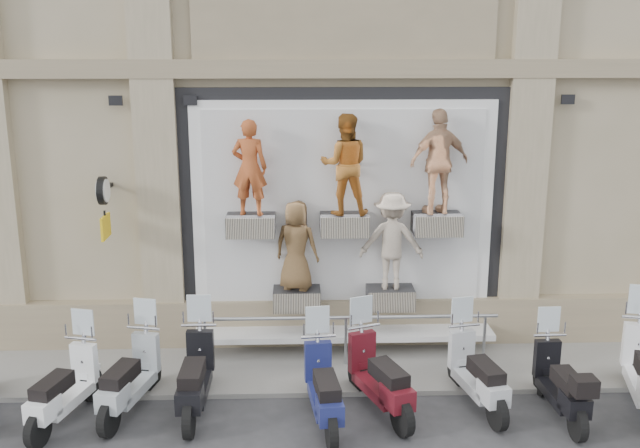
% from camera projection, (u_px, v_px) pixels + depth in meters
% --- Properties ---
extents(ground, '(90.00, 90.00, 0.00)m').
position_uv_depth(ground, '(355.00, 431.00, 9.90)').
color(ground, '#2F2F32').
rests_on(ground, ground).
extents(sidewalk, '(16.00, 2.20, 0.08)m').
position_uv_depth(sidewalk, '(345.00, 363.00, 11.92)').
color(sidewalk, gray).
rests_on(sidewalk, ground).
extents(building, '(14.00, 8.60, 12.00)m').
position_uv_depth(building, '(332.00, 8.00, 15.23)').
color(building, tan).
rests_on(building, ground).
extents(shop_vitrine, '(5.60, 0.83, 4.30)m').
position_uv_depth(shop_vitrine, '(351.00, 218.00, 11.99)').
color(shop_vitrine, black).
rests_on(shop_vitrine, ground).
extents(guard_rail, '(5.06, 0.10, 0.93)m').
position_uv_depth(guard_rail, '(346.00, 342.00, 11.72)').
color(guard_rail, '#9EA0A5').
rests_on(guard_rail, ground).
extents(clock_sign_bracket, '(0.10, 0.80, 1.02)m').
position_uv_depth(clock_sign_bracket, '(104.00, 199.00, 11.48)').
color(clock_sign_bracket, black).
rests_on(clock_sign_bracket, ground).
extents(scooter_b, '(0.99, 1.90, 1.48)m').
position_uv_depth(scooter_b, '(63.00, 374.00, 9.97)').
color(scooter_b, white).
rests_on(scooter_b, ground).
extents(scooter_c, '(0.97, 1.96, 1.53)m').
position_uv_depth(scooter_c, '(129.00, 363.00, 10.26)').
color(scooter_c, '#9FA7AD').
rests_on(scooter_c, ground).
extents(scooter_d, '(0.58, 1.95, 1.58)m').
position_uv_depth(scooter_d, '(195.00, 362.00, 10.25)').
color(scooter_d, black).
rests_on(scooter_d, ground).
extents(scooter_e, '(0.76, 1.93, 1.53)m').
position_uv_depth(scooter_e, '(324.00, 373.00, 9.94)').
color(scooter_e, navy).
rests_on(scooter_e, ground).
extents(scooter_f, '(1.20, 2.01, 1.57)m').
position_uv_depth(scooter_f, '(380.00, 362.00, 10.25)').
color(scooter_f, '#530E16').
rests_on(scooter_f, ground).
extents(scooter_g, '(0.90, 1.92, 1.50)m').
position_uv_depth(scooter_g, '(478.00, 360.00, 10.41)').
color(scooter_g, '#ADB0B4').
rests_on(scooter_g, ground).
extents(scooter_h, '(0.58, 1.81, 1.46)m').
position_uv_depth(scooter_h, '(561.00, 370.00, 10.14)').
color(scooter_h, black).
rests_on(scooter_h, ground).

